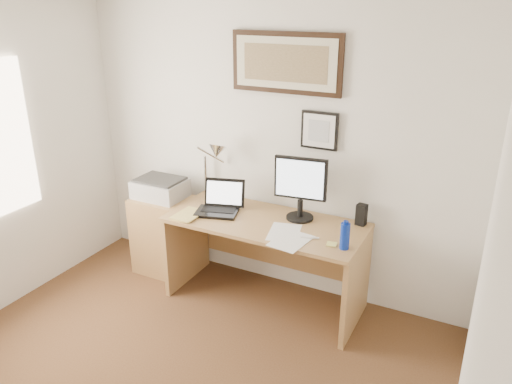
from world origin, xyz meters
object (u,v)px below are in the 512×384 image
Objects in this scene: side_cabinet at (164,234)px; water_bottle at (345,236)px; laptop at (220,205)px; book at (179,213)px; lcd_monitor at (300,185)px; printer at (160,188)px; desk at (269,243)px.

side_cabinet is 3.72× the size of water_bottle.
book is at bearing -145.13° from laptop.
printer is at bearing -176.24° from lcd_monitor.
side_cabinet is 0.79m from laptop.
laptop reaches higher than desk.
side_cabinet is 0.46× the size of desk.
lcd_monitor reaches higher than book.
side_cabinet is 0.45m from printer.
water_bottle is at bearing -7.00° from side_cabinet.
laptop reaches higher than water_bottle.
lcd_monitor is (1.30, 0.11, 0.68)m from side_cabinet.
laptop is at bearing -167.93° from desk.
lcd_monitor reaches higher than water_bottle.
side_cabinet is 1.08m from desk.
water_bottle is at bearing -8.24° from laptop.
lcd_monitor is (0.65, 0.16, 0.23)m from laptop.
side_cabinet is at bearing 173.00° from water_bottle.
book reaches higher than side_cabinet.
laptop reaches higher than printer.
book reaches higher than desk.
desk is 0.58m from lcd_monitor.
side_cabinet is at bearing -48.19° from printer.
printer is (-1.80, 0.24, -0.03)m from water_bottle.
side_cabinet is at bearing 175.18° from laptop.
water_bottle is at bearing 1.22° from book.
desk is at bearing 0.68° from printer.
lcd_monitor is at bearing 14.12° from laptop.
laptop is at bearing 34.87° from book.
lcd_monitor is at bearing 145.72° from water_bottle.
book is 0.34m from laptop.
water_bottle is 0.50× the size of laptop.
desk is 3.64× the size of printer.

